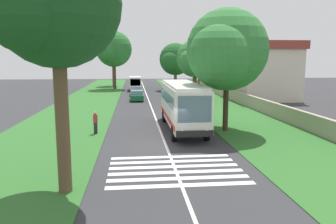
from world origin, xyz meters
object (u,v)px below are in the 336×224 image
at_px(pedestrian, 95,122).
at_px(trailing_minibus_0, 135,82).
at_px(roadside_tree_left_1, 113,50).
at_px(roadside_tree_right_2, 224,52).
at_px(trailing_car_0, 137,96).
at_px(roadside_tree_left_0, 54,8).
at_px(utility_pole, 199,72).
at_px(coach_bus, 182,103).
at_px(roadside_tree_right_1, 175,60).
at_px(roadside_tree_right_0, 194,60).
at_px(roadside_building, 262,70).
at_px(roadside_tree_left_2, 113,54).
at_px(trailing_car_1, 136,91).

bearing_deg(pedestrian, trailing_minibus_0, -5.01).
height_order(trailing_minibus_0, roadside_tree_left_1, roadside_tree_left_1).
distance_m(roadside_tree_left_1, roadside_tree_right_2, 41.36).
xyz_separation_m(trailing_car_0, roadside_tree_left_0, (-32.35, 3.51, 6.92)).
height_order(roadside_tree_left_0, utility_pole, roadside_tree_left_0).
distance_m(coach_bus, roadside_tree_right_2, 5.13).
bearing_deg(roadside_tree_right_1, utility_pole, 179.24).
distance_m(roadside_tree_right_0, roadside_building, 11.38).
bearing_deg(roadside_tree_left_2, roadside_tree_left_1, -175.64).
xyz_separation_m(coach_bus, roadside_tree_right_2, (-0.87, -3.11, 3.99)).
xyz_separation_m(trailing_car_0, roadside_tree_right_1, (16.24, -7.22, 4.89)).
distance_m(coach_bus, roadside_tree_left_0, 15.22).
bearing_deg(roadside_tree_left_2, roadside_tree_right_0, -157.81).
relative_size(roadside_tree_right_0, roadside_building, 0.74).
bearing_deg(roadside_tree_right_0, trailing_car_0, 68.58).
relative_size(coach_bus, utility_pole, 1.36).
xyz_separation_m(roadside_tree_left_2, roadside_tree_right_2, (-47.89, -11.35, -0.78)).
bearing_deg(roadside_tree_left_2, trailing_car_1, -166.72).
relative_size(roadside_tree_left_0, roadside_tree_right_2, 1.09).
bearing_deg(utility_pole, roadside_building, -48.62).
bearing_deg(roadside_tree_right_2, trailing_car_0, 17.42).
distance_m(trailing_minibus_0, roadside_building, 23.70).
height_order(trailing_minibus_0, roadside_building, roadside_building).
distance_m(roadside_tree_left_0, utility_pole, 25.78).
bearing_deg(trailing_minibus_0, roadside_tree_right_0, -158.10).
bearing_deg(roadside_tree_right_1, coach_bus, 174.02).
relative_size(trailing_car_1, utility_pole, 0.53).
distance_m(trailing_car_0, roadside_tree_left_2, 28.20).
bearing_deg(roadside_building, roadside_tree_right_0, 109.44).
distance_m(trailing_car_1, roadside_tree_right_2, 29.04).
height_order(roadside_tree_left_0, roadside_tree_left_2, roadside_tree_left_0).
height_order(roadside_tree_right_2, roadside_building, roadside_tree_right_2).
height_order(roadside_tree_left_0, roadside_tree_left_1, roadside_tree_left_1).
relative_size(roadside_tree_right_0, pedestrian, 4.82).
bearing_deg(roadside_tree_left_0, roadside_tree_right_2, -41.05).
relative_size(trailing_minibus_0, pedestrian, 3.55).
distance_m(coach_bus, trailing_minibus_0, 35.96).
relative_size(trailing_car_0, roadside_tree_right_1, 0.50).
distance_m(coach_bus, roadside_tree_left_2, 47.97).
relative_size(roadside_tree_left_0, utility_pole, 1.26).
bearing_deg(roadside_tree_left_1, trailing_minibus_0, -128.57).
relative_size(trailing_car_1, roadside_tree_right_2, 0.45).
relative_size(roadside_tree_left_1, roadside_building, 1.00).
xyz_separation_m(trailing_minibus_0, roadside_tree_left_0, (-48.19, 3.39, 6.04)).
distance_m(roadside_tree_left_0, roadside_tree_right_1, 49.80).
xyz_separation_m(roadside_building, pedestrian, (-21.89, 21.40, -3.19)).
height_order(coach_bus, trailing_minibus_0, coach_bus).
bearing_deg(roadside_tree_right_1, roadside_tree_left_0, 167.55).
distance_m(trailing_car_1, roadside_tree_left_1, 14.55).
height_order(roadside_tree_left_1, utility_pole, roadside_tree_left_1).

